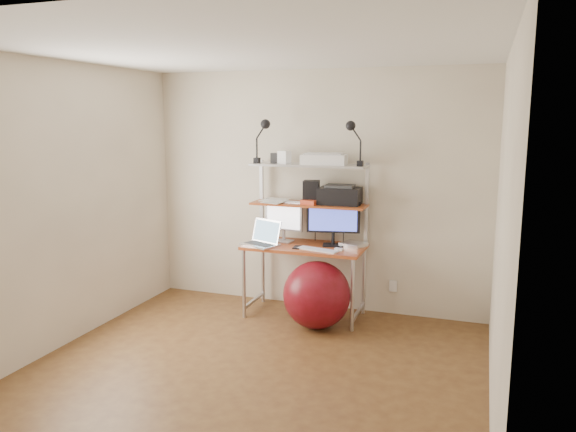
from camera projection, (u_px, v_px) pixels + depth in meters
name	position (u px, v px, depth m)	size (l,w,h in m)	color
room	(247.00, 220.00, 4.23)	(3.60, 3.60, 3.60)	brown
computer_desk	(307.00, 223.00, 5.68)	(1.20, 0.60, 1.57)	#A64920
wall_outlet	(393.00, 286.00, 5.78)	(0.08, 0.01, 0.12)	white
monitor_silver	(284.00, 218.00, 5.79)	(0.42, 0.17, 0.46)	silver
monitor_black	(333.00, 219.00, 5.61)	(0.53, 0.19, 0.53)	black
laptop	(263.00, 240.00, 5.68)	(0.44, 0.41, 0.32)	silver
keyboard	(318.00, 250.00, 5.45)	(0.41, 0.12, 0.01)	white
mouse	(339.00, 249.00, 5.44)	(0.08, 0.05, 0.02)	white
mac_mini	(354.00, 244.00, 5.61)	(0.22, 0.22, 0.04)	silver
phone	(297.00, 247.00, 5.55)	(0.07, 0.13, 0.01)	black
printer	(340.00, 195.00, 5.63)	(0.42, 0.30, 0.20)	black
nas_cube	(311.00, 192.00, 5.70)	(0.16, 0.16, 0.23)	black
red_box	(310.00, 202.00, 5.62)	(0.16, 0.11, 0.05)	#BA3A1D
scanner	(324.00, 159.00, 5.58)	(0.47, 0.33, 0.12)	white
box_white	(284.00, 157.00, 5.68)	(0.11, 0.09, 0.13)	white
box_grey	(276.00, 158.00, 5.77)	(0.10, 0.10, 0.10)	#323234
clip_lamp_left	(264.00, 131.00, 5.66)	(0.18, 0.10, 0.44)	black
clip_lamp_right	(353.00, 133.00, 5.34)	(0.17, 0.10, 0.43)	black
exercise_ball	(317.00, 295.00, 5.40)	(0.65, 0.65, 0.65)	maroon
paper_stack	(275.00, 201.00, 5.82)	(0.34, 0.40, 0.02)	white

